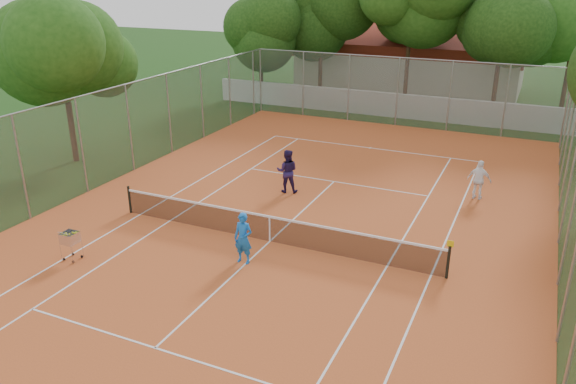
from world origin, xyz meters
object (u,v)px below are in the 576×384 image
at_px(player_far_right, 479,180).
at_px(player_near, 243,238).
at_px(ball_hopper, 71,245).
at_px(tennis_net, 270,228).
at_px(clubhouse, 410,59).
at_px(player_far_left, 287,171).

bearing_deg(player_far_right, player_near, 62.24).
bearing_deg(ball_hopper, tennis_net, 26.22).
relative_size(clubhouse, player_far_left, 8.98).
relative_size(tennis_net, player_near, 7.07).
bearing_deg(tennis_net, player_near, -93.77).
height_order(player_near, player_far_left, player_far_left).
relative_size(tennis_net, player_far_left, 6.51).
bearing_deg(clubhouse, player_far_right, -70.16).
height_order(clubhouse, player_far_left, clubhouse).
xyz_separation_m(tennis_net, player_near, (-0.11, -1.65, 0.35)).
bearing_deg(clubhouse, tennis_net, -86.05).
relative_size(player_near, ball_hopper, 1.61).
xyz_separation_m(player_near, player_far_left, (-1.28, 6.11, 0.07)).
bearing_deg(ball_hopper, player_far_right, 34.10).
distance_m(clubhouse, player_far_left, 24.57).
bearing_deg(player_far_left, ball_hopper, 46.20).
height_order(tennis_net, player_far_left, player_far_left).
height_order(player_far_left, ball_hopper, player_far_left).
bearing_deg(player_near, tennis_net, 84.94).
height_order(player_far_right, ball_hopper, player_far_right).
bearing_deg(player_near, player_far_left, 100.50).
xyz_separation_m(clubhouse, player_far_right, (7.96, -22.05, -1.37)).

